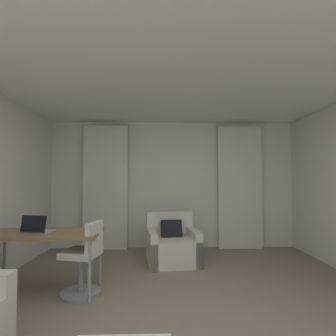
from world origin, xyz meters
TOP-DOWN VIEW (x-y plane):
  - ground_plane at (0.00, 0.00)m, footprint 12.00×12.00m
  - wall_window at (0.00, 3.03)m, footprint 5.12×0.06m
  - ceiling at (0.00, 0.00)m, footprint 5.12×6.12m
  - curtain_left_panel at (-1.38, 2.90)m, footprint 0.90×0.06m
  - curtain_right_panel at (1.38, 2.90)m, footprint 0.90×0.06m
  - armchair at (-0.06, 2.04)m, footprint 0.93×0.92m
  - desk at (-1.70, 0.85)m, footprint 1.37×0.63m
  - desk_chair at (-1.19, 0.78)m, footprint 0.48×0.48m
  - laptop at (-1.79, 0.83)m, footprint 0.36×0.30m

SIDE VIEW (x-z plane):
  - ground_plane at x=0.00m, z-range 0.00..0.00m
  - armchair at x=-0.06m, z-range -0.13..0.68m
  - desk_chair at x=-1.19m, z-range -0.05..0.83m
  - desk at x=-1.70m, z-range 0.31..1.05m
  - laptop at x=-1.79m, z-range 0.68..0.90m
  - curtain_left_panel at x=-1.38m, z-range 0.00..2.50m
  - curtain_right_panel at x=1.38m, z-range 0.00..2.50m
  - wall_window at x=0.00m, z-range 0.00..2.60m
  - ceiling at x=0.00m, z-range 2.60..2.66m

